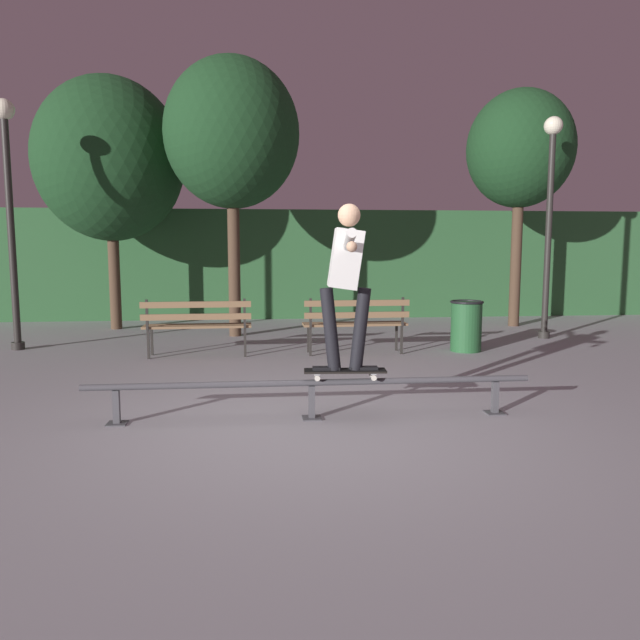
% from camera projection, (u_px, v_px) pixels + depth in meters
% --- Properties ---
extents(ground_plane, '(90.00, 90.00, 0.00)m').
position_uv_depth(ground_plane, '(314.00, 425.00, 5.45)').
color(ground_plane, '#99999E').
extents(hedge_backdrop, '(24.00, 1.20, 2.50)m').
position_uv_depth(hedge_backdrop, '(280.00, 264.00, 14.13)').
color(hedge_backdrop, '#2D5B33').
rests_on(hedge_backdrop, ground).
extents(grind_rail, '(4.25, 0.18, 0.38)m').
position_uv_depth(grind_rail, '(312.00, 388.00, 5.62)').
color(grind_rail, '#47474C').
rests_on(grind_rail, ground).
extents(skateboard, '(0.79, 0.25, 0.09)m').
position_uv_depth(skateboard, '(345.00, 371.00, 5.63)').
color(skateboard, black).
rests_on(skateboard, grind_rail).
extents(skateboarder, '(0.63, 1.41, 1.56)m').
position_uv_depth(skateboarder, '(346.00, 273.00, 5.52)').
color(skateboarder, black).
rests_on(skateboarder, skateboard).
extents(park_bench_leftmost, '(1.61, 0.45, 0.88)m').
position_uv_depth(park_bench_leftmost, '(197.00, 321.00, 8.81)').
color(park_bench_leftmost, '#282623').
rests_on(park_bench_leftmost, ground).
extents(park_bench_left_center, '(1.61, 0.45, 0.88)m').
position_uv_depth(park_bench_left_center, '(356.00, 320.00, 9.05)').
color(park_bench_left_center, '#282623').
rests_on(park_bench_left_center, ground).
extents(tree_far_right, '(2.15, 2.15, 4.81)m').
position_uv_depth(tree_far_right, '(520.00, 150.00, 12.04)').
color(tree_far_right, '#4C3828').
rests_on(tree_far_right, ground).
extents(tree_far_left, '(2.88, 2.88, 4.93)m').
position_uv_depth(tree_far_left, '(110.00, 160.00, 11.62)').
color(tree_far_left, '#4C3828').
rests_on(tree_far_left, ground).
extents(tree_behind_benches, '(2.42, 2.42, 4.99)m').
position_uv_depth(tree_behind_benches, '(232.00, 135.00, 10.61)').
color(tree_behind_benches, '#4C3828').
rests_on(tree_behind_benches, ground).
extents(lamp_post_left, '(0.32, 0.32, 3.90)m').
position_uv_depth(lamp_post_left, '(9.00, 193.00, 9.24)').
color(lamp_post_left, '#282623').
rests_on(lamp_post_left, ground).
extents(lamp_post_right, '(0.32, 0.32, 3.90)m').
position_uv_depth(lamp_post_right, '(550.00, 199.00, 10.46)').
color(lamp_post_right, '#282623').
rests_on(lamp_post_right, ground).
extents(trash_can, '(0.52, 0.52, 0.80)m').
position_uv_depth(trash_can, '(466.00, 325.00, 9.35)').
color(trash_can, '#23562D').
rests_on(trash_can, ground).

